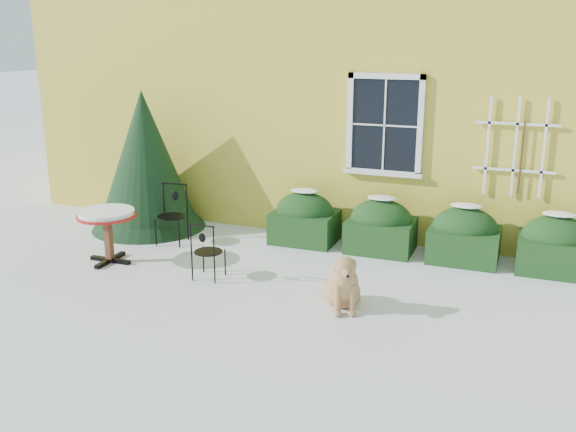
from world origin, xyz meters
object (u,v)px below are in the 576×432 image
at_px(evergreen_shrub, 146,174).
at_px(dog, 343,286).
at_px(patio_chair_far, 172,214).
at_px(patio_chair_near, 207,251).
at_px(bistro_table, 107,219).

distance_m(evergreen_shrub, dog, 4.83).
xyz_separation_m(evergreen_shrub, dog, (4.27, -2.15, -0.67)).
bearing_deg(dog, evergreen_shrub, 129.11).
bearing_deg(patio_chair_far, dog, -33.89).
bearing_deg(patio_chair_near, patio_chair_far, -45.48).
xyz_separation_m(bistro_table, dog, (3.83, -0.37, -0.37)).
height_order(evergreen_shrub, dog, evergreen_shrub).
height_order(patio_chair_near, dog, patio_chair_near).
bearing_deg(bistro_table, patio_chair_far, 71.24).
bearing_deg(patio_chair_far, bistro_table, -118.03).
height_order(evergreen_shrub, bistro_table, evergreen_shrub).
bearing_deg(bistro_table, dog, -5.56).
bearing_deg(patio_chair_near, evergreen_shrub, -42.11).
xyz_separation_m(patio_chair_near, dog, (2.10, -0.30, -0.11)).
relative_size(patio_chair_near, patio_chair_far, 0.86).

